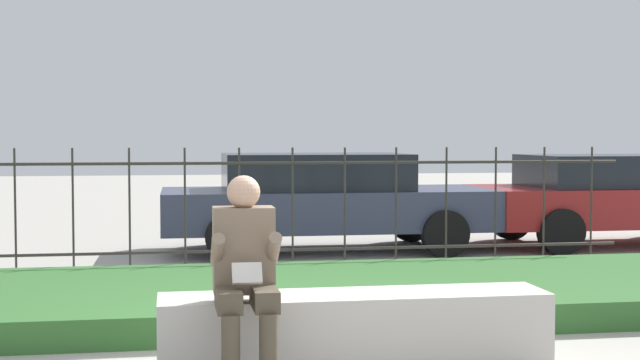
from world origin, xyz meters
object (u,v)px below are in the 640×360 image
(car_parked_right, at_px, (614,197))
(car_parked_center, at_px, (324,199))
(person_seated_reader, at_px, (245,270))
(stone_bench, at_px, (355,334))

(car_parked_right, bearing_deg, car_parked_center, 179.78)
(person_seated_reader, xyz_separation_m, car_parked_center, (1.58, 6.28, -0.02))
(stone_bench, relative_size, person_seated_reader, 2.00)
(person_seated_reader, xyz_separation_m, car_parked_right, (5.74, 6.25, -0.03))
(person_seated_reader, bearing_deg, stone_bench, 21.48)
(person_seated_reader, relative_size, car_parked_center, 0.29)
(stone_bench, bearing_deg, car_parked_center, 82.14)
(stone_bench, xyz_separation_m, car_parked_center, (0.83, 5.98, 0.48))
(stone_bench, distance_m, person_seated_reader, 0.95)
(person_seated_reader, height_order, car_parked_center, car_parked_center)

